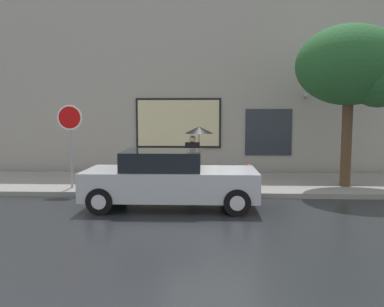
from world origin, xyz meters
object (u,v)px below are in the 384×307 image
(fire_hydrant, at_px, (249,177))
(street_tree, at_px, (355,68))
(pedestrian_with_umbrella, at_px, (197,139))
(stop_sign, at_px, (70,129))
(parked_car, at_px, (169,179))

(fire_hydrant, bearing_deg, street_tree, 9.51)
(pedestrian_with_umbrella, xyz_separation_m, stop_sign, (-3.81, -0.68, 0.33))
(fire_hydrant, distance_m, stop_sign, 5.57)
(street_tree, relative_size, stop_sign, 1.96)
(fire_hydrant, height_order, stop_sign, stop_sign)
(fire_hydrant, relative_size, street_tree, 0.15)
(pedestrian_with_umbrella, bearing_deg, parked_car, -104.74)
(parked_car, height_order, pedestrian_with_umbrella, pedestrian_with_umbrella)
(pedestrian_with_umbrella, height_order, stop_sign, stop_sign)
(parked_car, relative_size, stop_sign, 1.73)
(street_tree, bearing_deg, pedestrian_with_umbrella, 178.01)
(parked_car, relative_size, street_tree, 0.88)
(pedestrian_with_umbrella, xyz_separation_m, street_tree, (4.80, -0.17, 2.17))
(pedestrian_with_umbrella, bearing_deg, fire_hydrant, -24.06)
(stop_sign, bearing_deg, fire_hydrant, -0.29)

